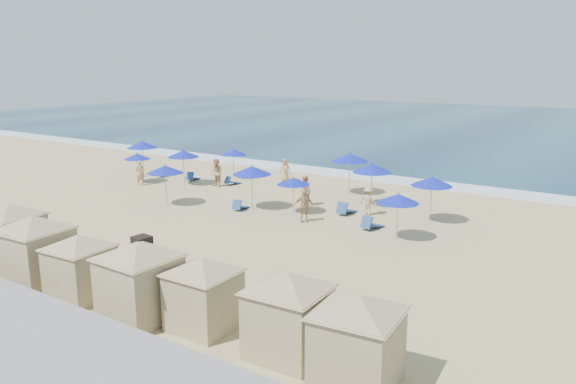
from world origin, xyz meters
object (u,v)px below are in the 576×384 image
object	(u,v)px
cabana_4	(203,284)
umbrella_2	(183,154)
umbrella_0	(142,145)
beachgoer_3	(368,201)
cabana_1	(35,241)
umbrella_6	(350,157)
cabana_3	(139,270)
cabana_6	(358,328)
umbrella_3	(165,169)
umbrella_7	(293,181)
trash_bin	(142,244)
cabana_2	(80,258)
cabana_5	(288,304)
umbrella_10	(398,199)
cabana_0	(10,226)
umbrella_1	(137,156)
umbrella_8	(372,168)
umbrella_5	(252,170)
beachgoer_0	(140,173)
beachgoer_1	(217,173)
umbrella_9	(432,181)
beachgoer_4	(285,170)
beachgoer_5	(305,191)
umbrella_4	(233,152)
beachgoer_2	(304,206)

from	to	relation	value
cabana_4	umbrella_2	xyz separation A→B (m)	(-15.68, 15.29, 0.70)
umbrella_0	beachgoer_3	xyz separation A→B (m)	(18.93, -1.00, -1.48)
cabana_1	umbrella_6	world-z (taller)	cabana_1
cabana_3	cabana_6	distance (m)	7.58
umbrella_3	umbrella_7	world-z (taller)	umbrella_3
trash_bin	umbrella_0	size ratio (longest dim) A/B	0.27
cabana_2	cabana_5	xyz separation A→B (m)	(8.30, 0.73, 0.10)
cabana_2	umbrella_10	xyz separation A→B (m)	(6.54, 12.52, 0.52)
cabana_2	umbrella_3	bearing A→B (deg)	123.26
cabana_1	cabana_2	world-z (taller)	cabana_1
cabana_0	umbrella_10	size ratio (longest dim) A/B	1.96
cabana_4	cabana_5	bearing A→B (deg)	1.40
cabana_3	beachgoer_3	distance (m)	15.78
umbrella_1	umbrella_3	size ratio (longest dim) A/B	0.87
umbrella_0	umbrella_8	bearing A→B (deg)	2.75
cabana_2	trash_bin	bearing A→B (deg)	114.04
cabana_2	umbrella_5	bearing A→B (deg)	101.18
cabana_2	umbrella_10	distance (m)	14.14
cabana_3	beachgoer_0	size ratio (longest dim) A/B	2.70
umbrella_7	beachgoer_1	distance (m)	8.60
cabana_4	cabana_5	size ratio (longest dim) A/B	0.93
umbrella_3	umbrella_9	size ratio (longest dim) A/B	0.98
umbrella_2	beachgoer_3	xyz separation A→B (m)	(13.97, -0.18, -1.35)
umbrella_1	beachgoer_4	xyz separation A→B (m)	(8.27, 6.07, -1.04)
beachgoer_4	beachgoer_5	size ratio (longest dim) A/B	0.91
cabana_6	umbrella_6	world-z (taller)	cabana_6
beachgoer_0	beachgoer_5	size ratio (longest dim) A/B	0.96
cabana_0	beachgoer_0	distance (m)	15.52
umbrella_2	umbrella_7	xyz separation A→B (m)	(10.36, -2.16, -0.33)
umbrella_1	umbrella_5	distance (m)	11.11
cabana_1	umbrella_6	size ratio (longest dim) A/B	1.71
cabana_4	umbrella_6	size ratio (longest dim) A/B	1.48
cabana_5	umbrella_1	world-z (taller)	cabana_5
cabana_6	beachgoer_0	size ratio (longest dim) A/B	2.55
cabana_0	umbrella_2	world-z (taller)	cabana_0
umbrella_3	beachgoer_1	xyz separation A→B (m)	(-0.81, 5.43, -1.18)
cabana_3	beachgoer_5	bearing A→B (deg)	102.75
umbrella_1	beachgoer_5	bearing A→B (deg)	3.95
cabana_4	umbrella_2	distance (m)	21.91
trash_bin	umbrella_2	bearing A→B (deg)	134.04
beachgoer_0	beachgoer_1	bearing A→B (deg)	151.30
cabana_3	umbrella_9	xyz separation A→B (m)	(3.76, 16.29, 0.52)
beachgoer_1	beachgoer_0	bearing A→B (deg)	-141.55
umbrella_4	beachgoer_5	bearing A→B (deg)	-24.85
umbrella_0	beachgoer_2	world-z (taller)	umbrella_0
umbrella_0	beachgoer_0	distance (m)	3.92
umbrella_5	cabana_0	bearing A→B (deg)	-101.98
umbrella_2	beachgoer_5	bearing A→B (deg)	-2.04
umbrella_6	umbrella_7	xyz separation A→B (m)	(-0.36, -5.95, -0.54)
beachgoer_0	beachgoer_4	world-z (taller)	beachgoer_0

